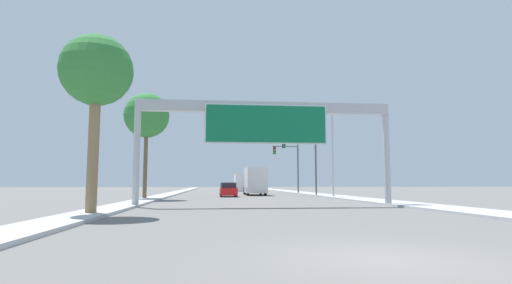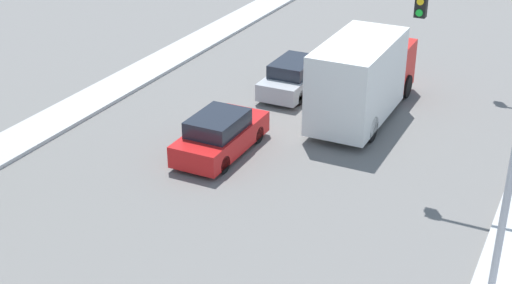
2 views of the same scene
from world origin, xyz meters
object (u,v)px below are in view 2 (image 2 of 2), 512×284
at_px(car_far_center, 295,76).
at_px(truck_box_primary, 363,77).
at_px(car_mid_left, 220,135).
at_px(street_lamp_right, 505,124).
at_px(traffic_light_near_intersection, 501,58).

bearing_deg(car_far_center, truck_box_primary, -21.79).
bearing_deg(car_far_center, car_mid_left, -90.00).
relative_size(car_mid_left, car_far_center, 0.95).
bearing_deg(car_far_center, street_lamp_right, -49.85).
bearing_deg(car_mid_left, traffic_light_near_intersection, 8.11).
bearing_deg(traffic_light_near_intersection, street_lamp_right, -80.82).
bearing_deg(street_lamp_right, car_mid_left, 153.05).
relative_size(truck_box_primary, traffic_light_near_intersection, 1.05).
relative_size(car_mid_left, traffic_light_near_intersection, 0.62).
bearing_deg(truck_box_primary, car_mid_left, -122.94).
xyz_separation_m(truck_box_primary, street_lamp_right, (6.55, -10.51, 3.54)).
bearing_deg(car_mid_left, street_lamp_right, -26.95).
height_order(car_far_center, street_lamp_right, street_lamp_right).
height_order(car_mid_left, truck_box_primary, truck_box_primary).
xyz_separation_m(truck_box_primary, traffic_light_near_intersection, (5.51, -4.12, 2.93)).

